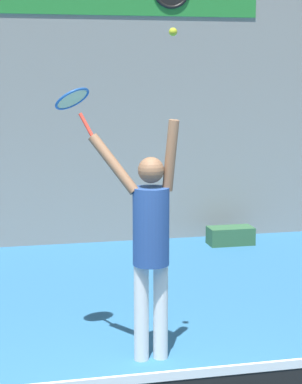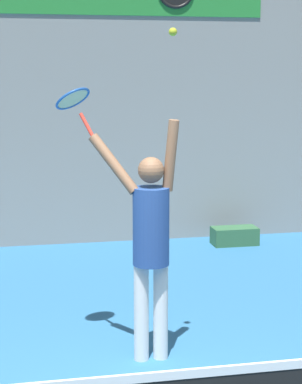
% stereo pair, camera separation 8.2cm
% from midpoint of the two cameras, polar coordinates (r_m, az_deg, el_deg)
% --- Properties ---
extents(back_wall, '(18.00, 0.10, 5.00)m').
position_cam_midpoint_polar(back_wall, '(10.11, -7.01, 9.73)').
color(back_wall, gray).
rests_on(back_wall, ground_plane).
extents(tennis_player, '(0.77, 0.47, 2.12)m').
position_cam_midpoint_polar(tennis_player, '(5.99, -0.45, -3.73)').
color(tennis_player, white).
rests_on(tennis_player, ground_plane).
extents(tennis_racket, '(0.43, 0.43, 0.43)m').
position_cam_midpoint_polar(tennis_racket, '(6.14, -6.78, 7.43)').
color(tennis_racket, red).
extents(tennis_ball, '(0.07, 0.07, 0.07)m').
position_cam_midpoint_polar(tennis_ball, '(5.75, 1.40, 13.00)').
color(tennis_ball, '#CCDB2D').
extents(equipment_bag, '(0.66, 0.33, 0.26)m').
position_cam_midpoint_polar(equipment_bag, '(10.30, 6.31, -3.58)').
color(equipment_bag, '#33663F').
rests_on(equipment_bag, ground_plane).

